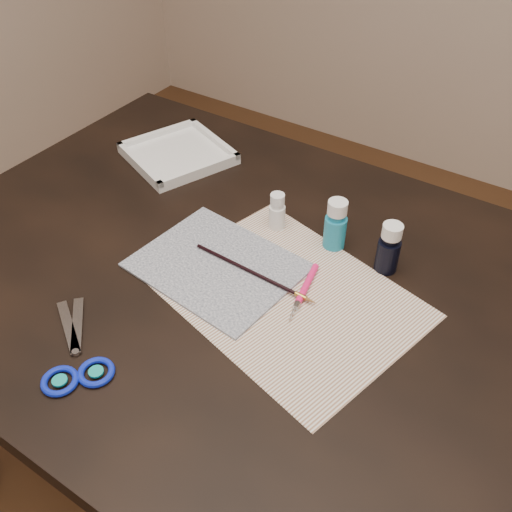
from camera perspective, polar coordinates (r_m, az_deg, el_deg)
The scene contains 11 objects.
ground at distance 1.62m, azimuth 0.00°, elevation -22.08°, with size 3.50×3.50×0.02m, color #422614.
table at distance 1.29m, azimuth 0.00°, elevation -14.37°, with size 1.30×0.90×0.75m, color black.
paper at distance 0.97m, azimuth 3.15°, elevation -4.01°, with size 0.42×0.32×0.00m, color white.
canvas at distance 1.02m, azimuth -3.90°, elevation -0.95°, with size 0.28×0.22×0.00m, color black.
paint_bottle_white at distance 1.09m, azimuth 2.13°, elevation 4.50°, with size 0.03×0.03×0.08m, color white.
paint_bottle_cyan at distance 1.04m, azimuth 7.97°, elevation 3.15°, with size 0.04×0.04×0.10m, color teal.
paint_bottle_navy at distance 1.01m, azimuth 13.16°, elevation 0.81°, with size 0.04×0.04×0.10m, color black.
paintbrush at distance 0.99m, azimuth -0.16°, elevation -1.72°, with size 0.26×0.01×0.01m, color black, non-canonical shape.
craft_knife at distance 0.97m, azimuth 4.69°, elevation -3.67°, with size 0.14×0.01×0.01m, color #F71B6A, non-canonical shape.
scissors at distance 0.94m, azimuth -18.18°, elevation -8.39°, with size 0.21×0.11×0.01m, color silver, non-canonical shape.
palette_tray at distance 1.32m, azimuth -7.81°, elevation 10.15°, with size 0.21×0.21×0.02m, color white.
Camera 1 is at (0.40, -0.61, 1.44)m, focal length 40.00 mm.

